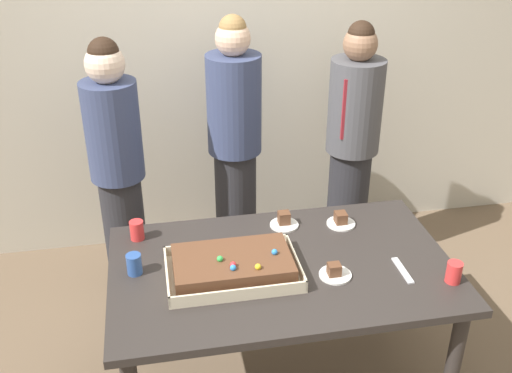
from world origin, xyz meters
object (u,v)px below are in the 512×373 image
(plated_slice_near_left, at_px, (284,221))
(person_striped_tie_right, at_px, (352,146))
(cake_server_utensil, at_px, (403,270))
(person_green_shirt_behind, at_px, (118,170))
(plated_slice_far_left, at_px, (341,221))
(party_table, at_px, (281,280))
(sheet_cake, at_px, (233,266))
(person_serving_front, at_px, (235,146))
(drink_cup_far_end, at_px, (454,272))
(drink_cup_middle, at_px, (137,230))
(drink_cup_nearest, at_px, (134,264))
(plated_slice_near_right, at_px, (335,272))

(plated_slice_near_left, distance_m, person_striped_tie_right, 0.93)
(cake_server_utensil, relative_size, person_green_shirt_behind, 0.12)
(plated_slice_far_left, xyz_separation_m, person_green_shirt_behind, (-1.15, 0.66, 0.08))
(party_table, height_order, sheet_cake, sheet_cake)
(person_serving_front, bearing_deg, plated_slice_near_left, 19.60)
(plated_slice_far_left, xyz_separation_m, drink_cup_far_end, (0.35, -0.57, 0.03))
(person_green_shirt_behind, bearing_deg, person_serving_front, 74.42)
(party_table, xyz_separation_m, person_green_shirt_behind, (-0.76, 0.96, 0.19))
(drink_cup_middle, bearing_deg, party_table, -28.20)
(person_striped_tie_right, bearing_deg, drink_cup_middle, -22.17)
(person_striped_tie_right, bearing_deg, drink_cup_nearest, -13.51)
(cake_server_utensil, bearing_deg, drink_cup_far_end, -31.24)
(plated_slice_far_left, height_order, person_green_shirt_behind, person_green_shirt_behind)
(sheet_cake, distance_m, cake_server_utensil, 0.79)
(drink_cup_far_end, distance_m, person_striped_tie_right, 1.31)
(plated_slice_near_right, height_order, person_green_shirt_behind, person_green_shirt_behind)
(plated_slice_near_right, bearing_deg, person_green_shirt_behind, 131.96)
(plated_slice_near_right, height_order, person_serving_front, person_serving_front)
(plated_slice_near_left, height_order, drink_cup_middle, drink_cup_middle)
(person_serving_front, xyz_separation_m, person_green_shirt_behind, (-0.72, -0.15, -0.02))
(person_striped_tie_right, bearing_deg, cake_server_utensil, 33.54)
(sheet_cake, xyz_separation_m, person_striped_tie_right, (0.93, 1.08, 0.05))
(drink_cup_nearest, bearing_deg, person_serving_front, 59.06)
(sheet_cake, relative_size, person_green_shirt_behind, 0.37)
(sheet_cake, distance_m, drink_cup_nearest, 0.45)
(party_table, relative_size, cake_server_utensil, 8.05)
(person_green_shirt_behind, bearing_deg, sheet_cake, 0.00)
(person_green_shirt_behind, xyz_separation_m, person_striped_tie_right, (1.46, 0.08, -0.01))
(drink_cup_far_end, relative_size, person_green_shirt_behind, 0.06)
(plated_slice_near_left, bearing_deg, person_green_shirt_behind, 144.09)
(plated_slice_far_left, relative_size, person_striped_tie_right, 0.09)
(cake_server_utensil, bearing_deg, person_green_shirt_behind, 139.46)
(plated_slice_far_left, height_order, cake_server_utensil, plated_slice_far_left)
(drink_cup_far_end, bearing_deg, drink_cup_nearest, 166.84)
(plated_slice_near_right, relative_size, cake_server_utensil, 0.75)
(person_serving_front, distance_m, person_green_shirt_behind, 0.73)
(plated_slice_near_right, relative_size, drink_cup_far_end, 1.50)
(plated_slice_near_right, bearing_deg, drink_cup_nearest, 167.96)
(plated_slice_near_left, bearing_deg, person_serving_front, 100.13)
(drink_cup_far_end, xyz_separation_m, person_green_shirt_behind, (-1.49, 1.23, 0.05))
(drink_cup_middle, xyz_separation_m, cake_server_utensil, (1.20, -0.51, -0.05))
(plated_slice_near_right, xyz_separation_m, plated_slice_far_left, (0.17, 0.43, 0.00))
(drink_cup_far_end, bearing_deg, plated_slice_near_left, 136.27)
(drink_cup_nearest, xyz_separation_m, drink_cup_middle, (0.02, 0.29, 0.00))
(drink_cup_nearest, relative_size, person_green_shirt_behind, 0.06)
(sheet_cake, relative_size, drink_cup_far_end, 6.06)
(plated_slice_near_left, relative_size, drink_cup_middle, 1.50)
(plated_slice_near_right, relative_size, person_serving_front, 0.09)
(cake_server_utensil, height_order, person_striped_tie_right, person_striped_tie_right)
(plated_slice_near_right, height_order, drink_cup_nearest, drink_cup_nearest)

